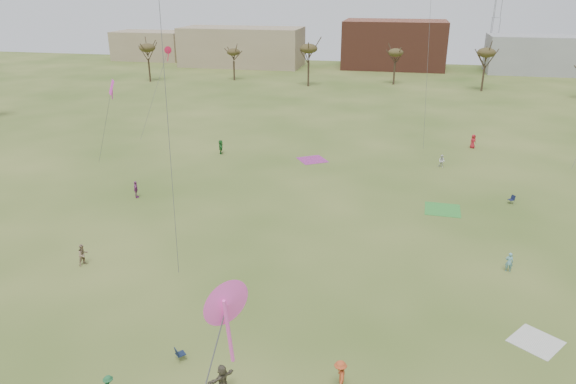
# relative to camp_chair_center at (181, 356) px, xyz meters

# --- Properties ---
(ground) EXTENTS (260.00, 260.00, 0.00)m
(ground) POSITION_rel_camp_chair_center_xyz_m (3.40, 1.82, -0.26)
(ground) COLOR #35531A
(ground) RESTS_ON ground
(spectator_fore_b) EXTENTS (0.95, 1.04, 1.73)m
(spectator_fore_b) POSITION_rel_camp_chair_center_xyz_m (-11.85, 8.97, 0.61)
(spectator_fore_b) COLOR #90745B
(spectator_fore_b) RESTS_ON ground
(spectator_fore_c) EXTENTS (1.38, 1.63, 1.77)m
(spectator_fore_c) POSITION_rel_camp_chair_center_xyz_m (3.26, -2.00, 0.62)
(spectator_fore_c) COLOR brown
(spectator_fore_c) RESTS_ON ground
(flyer_mid_b) EXTENTS (0.84, 1.30, 1.89)m
(flyer_mid_b) POSITION_rel_camp_chair_center_xyz_m (9.35, -0.51, 0.69)
(flyer_mid_b) COLOR #BE4B23
(flyer_mid_b) RESTS_ON ground
(flyer_mid_c) EXTENTS (0.61, 0.43, 1.59)m
(flyer_mid_c) POSITION_rel_camp_chair_center_xyz_m (20.34, 14.87, 0.53)
(flyer_mid_c) COLOR #67A3AC
(flyer_mid_c) RESTS_ON ground
(spectator_mid_d) EXTENTS (0.80, 1.13, 1.79)m
(spectator_mid_d) POSITION_rel_camp_chair_center_xyz_m (-14.46, 22.68, 0.63)
(spectator_mid_d) COLOR #953E83
(spectator_mid_d) RESTS_ON ground
(spectator_mid_e) EXTENTS (0.90, 0.80, 1.52)m
(spectator_mid_e) POSITION_rel_camp_chair_center_xyz_m (16.69, 39.42, 0.50)
(spectator_mid_e) COLOR silver
(spectator_mid_e) RESTS_ON ground
(flyer_far_a) EXTENTS (0.96, 1.77, 1.82)m
(flyer_far_a) POSITION_rel_camp_chair_center_xyz_m (-10.95, 39.00, 0.65)
(flyer_far_a) COLOR #246E2A
(flyer_far_a) RESTS_ON ground
(flyer_far_b) EXTENTS (1.09, 1.00, 1.86)m
(flyer_far_b) POSITION_rel_camp_chair_center_xyz_m (21.20, 48.57, 0.67)
(flyer_far_b) COLOR #AC1D27
(flyer_far_b) RESTS_ON ground
(blanket_cream) EXTENTS (3.65, 3.65, 0.03)m
(blanket_cream) POSITION_rel_camp_chair_center_xyz_m (20.61, 6.17, -0.26)
(blanket_cream) COLOR silver
(blanket_cream) RESTS_ON ground
(blanket_plum) EXTENTS (4.39, 4.39, 0.03)m
(blanket_plum) POSITION_rel_camp_chair_center_xyz_m (1.07, 38.89, -0.26)
(blanket_plum) COLOR #A6338D
(blanket_plum) RESTS_ON ground
(blanket_olive) EXTENTS (3.49, 3.49, 0.03)m
(blanket_olive) POSITION_rel_camp_chair_center_xyz_m (16.14, 26.09, -0.26)
(blanket_olive) COLOR green
(blanket_olive) RESTS_ON ground
(camp_chair_center) EXTENTS (0.74, 0.74, 0.87)m
(camp_chair_center) POSITION_rel_camp_chair_center_xyz_m (0.00, 0.00, 0.00)
(camp_chair_center) COLOR #131E36
(camp_chair_center) RESTS_ON ground
(camp_chair_right) EXTENTS (0.73, 0.72, 0.87)m
(camp_chair_right) POSITION_rel_camp_chair_center_xyz_m (22.89, 29.13, 0.00)
(camp_chair_right) COLOR #131835
(camp_chair_right) RESTS_ON ground
(tree_line) EXTENTS (117.44, 49.32, 8.91)m
(tree_line) POSITION_rel_camp_chair_center_xyz_m (0.55, 80.94, 6.83)
(tree_line) COLOR #3A2B1E
(tree_line) RESTS_ON ground
(building_tan) EXTENTS (32.00, 14.00, 10.00)m
(building_tan) POSITION_rel_camp_chair_center_xyz_m (-31.60, 116.82, 4.74)
(building_tan) COLOR #937F60
(building_tan) RESTS_ON ground
(building_brick) EXTENTS (26.00, 16.00, 12.00)m
(building_brick) POSITION_rel_camp_chair_center_xyz_m (8.40, 121.82, 5.74)
(building_brick) COLOR brown
(building_brick) RESTS_ON ground
(building_grey) EXTENTS (24.00, 12.00, 9.00)m
(building_grey) POSITION_rel_camp_chair_center_xyz_m (43.40, 119.82, 4.24)
(building_grey) COLOR gray
(building_grey) RESTS_ON ground
(building_tan_west) EXTENTS (20.00, 12.00, 8.00)m
(building_tan_west) POSITION_rel_camp_chair_center_xyz_m (-61.60, 123.82, 3.74)
(building_tan_west) COLOR #937F60
(building_tan_west) RESTS_ON ground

